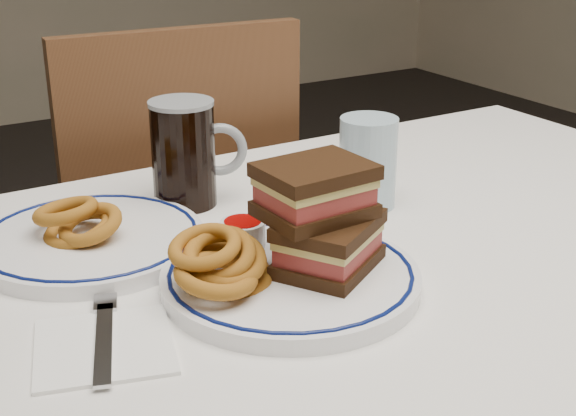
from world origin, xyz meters
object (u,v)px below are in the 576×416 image
reuben_sandwich (322,217)px  far_plate (90,240)px  beer_mug (186,152)px  chair_far (169,240)px  main_plate (290,278)px

reuben_sandwich → far_plate: 0.29m
reuben_sandwich → beer_mug: 0.29m
chair_far → reuben_sandwich: bearing=-98.4°
chair_far → main_plate: size_ratio=3.37×
reuben_sandwich → chair_far: bearing=81.6°
main_plate → beer_mug: 0.28m
chair_far → main_plate: chair_far is taller
main_plate → beer_mug: bearing=88.7°
reuben_sandwich → beer_mug: bearing=95.7°
main_plate → far_plate: same height
chair_far → beer_mug: size_ratio=6.57×
chair_far → main_plate: 0.75m
main_plate → reuben_sandwich: (0.03, -0.01, 0.06)m
beer_mug → far_plate: bearing=-155.7°
reuben_sandwich → beer_mug: beer_mug is taller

